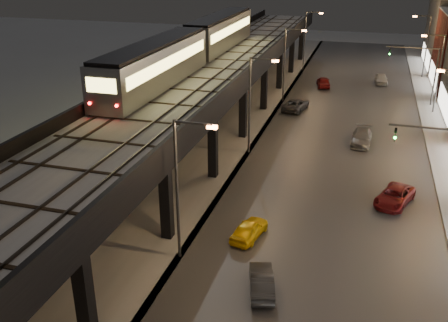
# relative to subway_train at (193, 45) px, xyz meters

# --- Properties ---
(road_surface) EXTENTS (17.00, 120.00, 0.06)m
(road_surface) POSITION_rel_subway_train_xyz_m (16.00, -2.95, -8.46)
(road_surface) COLOR #46474D
(road_surface) RESTS_ON ground
(under_viaduct_pavement) EXTENTS (11.00, 120.00, 0.06)m
(under_viaduct_pavement) POSITION_rel_subway_train_xyz_m (2.50, -2.95, -8.46)
(under_viaduct_pavement) COLOR #9FA1A8
(under_viaduct_pavement) RESTS_ON ground
(elevated_viaduct) EXTENTS (9.00, 100.00, 6.30)m
(elevated_viaduct) POSITION_rel_subway_train_xyz_m (2.50, -6.11, -2.88)
(elevated_viaduct) COLOR black
(elevated_viaduct) RESTS_ON ground
(viaduct_trackbed) EXTENTS (8.40, 100.00, 0.32)m
(viaduct_trackbed) POSITION_rel_subway_train_xyz_m (2.49, -5.98, -2.11)
(viaduct_trackbed) COLOR #B2B7C1
(viaduct_trackbed) RESTS_ON elevated_viaduct
(viaduct_parapet_streetside) EXTENTS (0.30, 100.00, 1.10)m
(viaduct_parapet_streetside) POSITION_rel_subway_train_xyz_m (6.85, -5.95, -1.64)
(viaduct_parapet_streetside) COLOR black
(viaduct_parapet_streetside) RESTS_ON elevated_viaduct
(viaduct_parapet_far) EXTENTS (0.30, 100.00, 1.10)m
(viaduct_parapet_far) POSITION_rel_subway_train_xyz_m (-1.85, -5.95, -1.64)
(viaduct_parapet_far) COLOR black
(viaduct_parapet_far) RESTS_ON elevated_viaduct
(streetlight_left_1) EXTENTS (2.57, 0.28, 9.00)m
(streetlight_left_1) POSITION_rel_subway_train_xyz_m (8.07, -24.95, -3.26)
(streetlight_left_1) COLOR #38383A
(streetlight_left_1) RESTS_ON ground
(streetlight_left_2) EXTENTS (2.57, 0.28, 9.00)m
(streetlight_left_2) POSITION_rel_subway_train_xyz_m (8.07, -6.95, -3.26)
(streetlight_left_2) COLOR #38383A
(streetlight_left_2) RESTS_ON ground
(streetlight_left_3) EXTENTS (2.57, 0.28, 9.00)m
(streetlight_left_3) POSITION_rel_subway_train_xyz_m (8.07, 11.05, -3.26)
(streetlight_left_3) COLOR #38383A
(streetlight_left_3) RESTS_ON ground
(streetlight_right_3) EXTENTS (2.56, 0.28, 9.00)m
(streetlight_right_3) POSITION_rel_subway_train_xyz_m (25.23, 11.05, -3.26)
(streetlight_right_3) COLOR #38383A
(streetlight_right_3) RESTS_ON ground
(streetlight_left_4) EXTENTS (2.57, 0.28, 9.00)m
(streetlight_left_4) POSITION_rel_subway_train_xyz_m (8.07, 29.05, -3.26)
(streetlight_left_4) COLOR #38383A
(streetlight_left_4) RESTS_ON ground
(streetlight_right_4) EXTENTS (2.56, 0.28, 9.00)m
(streetlight_right_4) POSITION_rel_subway_train_xyz_m (25.23, 29.05, -3.26)
(streetlight_right_4) COLOR #38383A
(streetlight_right_4) RESTS_ON ground
(traffic_light_rig_b) EXTENTS (6.10, 0.34, 7.00)m
(traffic_light_rig_b) POSITION_rel_subway_train_xyz_m (24.34, 14.05, -3.99)
(traffic_light_rig_b) COLOR #38383A
(traffic_light_rig_b) RESTS_ON ground
(subway_train) EXTENTS (3.15, 38.29, 3.77)m
(subway_train) POSITION_rel_subway_train_xyz_m (0.00, 0.00, 0.00)
(subway_train) COLOR gray
(subway_train) RESTS_ON viaduct_trackbed
(car_taxi) EXTENTS (2.15, 3.86, 1.24)m
(car_taxi) POSITION_rel_subway_train_xyz_m (11.41, -21.56, -7.87)
(car_taxi) COLOR yellow
(car_taxi) RESTS_ON ground
(car_near_white) EXTENTS (2.21, 3.90, 1.22)m
(car_near_white) POSITION_rel_subway_train_xyz_m (13.40, -26.78, -7.88)
(car_near_white) COLOR #32353B
(car_near_white) RESTS_ON ground
(car_mid_silver) EXTENTS (3.02, 5.11, 1.33)m
(car_mid_silver) POSITION_rel_subway_train_xyz_m (9.95, 7.62, -7.83)
(car_mid_silver) COLOR #44464C
(car_mid_silver) RESTS_ON ground
(car_far_white) EXTENTS (2.40, 4.39, 1.42)m
(car_far_white) POSITION_rel_subway_train_xyz_m (11.98, 19.41, -7.78)
(car_far_white) COLOR maroon
(car_far_white) RESTS_ON ground
(car_onc_dark) EXTENTS (3.43, 4.86, 1.23)m
(car_onc_dark) POSITION_rel_subway_train_xyz_m (20.71, -13.91, -7.88)
(car_onc_dark) COLOR maroon
(car_onc_dark) RESTS_ON ground
(car_onc_white) EXTENTS (2.01, 4.59, 1.31)m
(car_onc_white) POSITION_rel_subway_train_xyz_m (17.87, -1.66, -7.84)
(car_onc_white) COLOR gray
(car_onc_white) RESTS_ON ground
(car_onc_red) EXTENTS (1.93, 4.18, 1.39)m
(car_onc_red) POSITION_rel_subway_train_xyz_m (19.65, 23.46, -7.80)
(car_onc_red) COLOR silver
(car_onc_red) RESTS_ON ground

